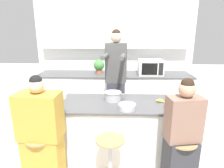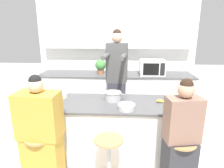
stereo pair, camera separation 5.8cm
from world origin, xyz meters
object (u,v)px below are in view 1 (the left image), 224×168
Objects in this scene: person_seated_near at (181,143)px; microwave at (150,67)px; bar_stool_rightmost at (179,166)px; coffee_cup_near at (53,101)px; bar_stool_center at (110,164)px; coffee_cup_far at (167,105)px; person_cooking at (116,84)px; bar_stool_leftmost at (42,162)px; fruit_bowl at (127,107)px; cooking_pot at (113,96)px; potted_plant at (99,66)px; banana_bunch at (160,101)px; person_wrapped_blanket at (42,138)px; kitchen_island at (112,130)px.

microwave is (-0.04, 2.22, 0.44)m from person_seated_near.
bar_stool_rightmost is 1.81m from coffee_cup_near.
coffee_cup_far is (0.73, 0.44, 0.58)m from bar_stool_center.
coffee_cup_far is at bearing 31.03° from bar_stool_center.
bar_stool_leftmost is at bearing -115.87° from person_cooking.
cooking_pot is at bearing 120.08° from fruit_bowl.
microwave is (0.05, 1.80, 0.15)m from coffee_cup_far.
bar_stool_leftmost is 2.84m from microwave.
potted_plant is at bearing 120.01° from coffee_cup_far.
cooking_pot is at bearing 88.96° from bar_stool_center.
microwave is (-0.04, 2.24, 0.73)m from bar_stool_rightmost.
bar_stool_rightmost is 0.29m from person_seated_near.
cooking_pot is 1.07× the size of potted_plant.
cooking_pot reaches higher than coffee_cup_far.
bar_stool_leftmost is 1.00× the size of bar_stool_center.
coffee_cup_far is (-0.09, 0.42, 0.29)m from person_seated_near.
cooking_pot is 2.42× the size of banana_bunch.
bar_stool_leftmost is 1.70m from coffee_cup_far.
potted_plant is (0.46, 2.26, 0.43)m from person_wrapped_blanket.
potted_plant is at bearing 74.75° from coffee_cup_near.
kitchen_island is 1.08× the size of person_cooking.
cooking_pot is 0.77m from coffee_cup_far.
bar_stool_leftmost is 6.22× the size of coffee_cup_far.
person_wrapped_blanket is 1.60m from coffee_cup_far.
kitchen_island reaches higher than bar_stool_leftmost.
kitchen_island is 0.94m from coffee_cup_near.
bar_stool_rightmost is (1.63, -0.00, 0.00)m from bar_stool_leftmost.
fruit_bowl is at bearing -49.68° from kitchen_island.
banana_bunch reaches higher than bar_stool_rightmost.
cooking_pot is (-0.80, 0.72, 0.60)m from bar_stool_rightmost.
banana_bunch is (0.48, 0.28, -0.02)m from fruit_bowl.
coffee_cup_near is 1.54m from coffee_cup_far.
coffee_cup_far is at bearing -14.42° from kitchen_island.
person_seated_near is at bearing -78.46° from banana_bunch.
coffee_cup_near is (-0.82, -0.16, -0.02)m from cooking_pot.
cooking_pot is (0.81, 0.69, 0.28)m from person_wrapped_blanket.
coffee_cup_near is (-1.62, 0.55, 0.57)m from bar_stool_rightmost.
coffee_cup_far is at bearing 15.77° from bar_stool_leftmost.
bar_stool_leftmost is at bearing -159.35° from fruit_bowl.
person_wrapped_blanket is (-1.61, 0.02, 0.32)m from bar_stool_rightmost.
person_cooking is (0.05, 1.35, 0.60)m from bar_stool_center.
potted_plant reaches higher than bar_stool_rightmost.
cooking_pot is at bearing 81.73° from kitchen_island.
fruit_bowl is at bearing 139.84° from person_seated_near.
person_wrapped_blanket reaches higher than bar_stool_center.
banana_bunch is (1.49, 0.12, -0.02)m from coffee_cup_near.
cooking_pot is 0.64× the size of microwave.
fruit_bowl is (-0.61, 0.37, 0.28)m from person_seated_near.
coffee_cup_near is 1.80m from potted_plant.
bar_stool_rightmost is at bearing -79.06° from coffee_cup_far.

